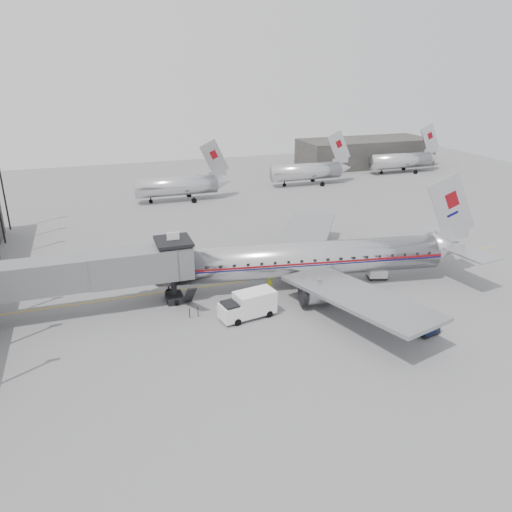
{
  "coord_description": "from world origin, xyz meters",
  "views": [
    {
      "loc": [
        -16.06,
        -41.58,
        22.33
      ],
      "look_at": [
        -0.22,
        4.97,
        3.2
      ],
      "focal_mm": 35.0,
      "sensor_mm": 36.0,
      "label": 1
    }
  ],
  "objects": [
    {
      "name": "hangar",
      "position": [
        45.0,
        60.0,
        3.0
      ],
      "size": [
        30.0,
        12.0,
        6.0
      ],
      "primitive_type": "cube",
      "color": "#33312F",
      "rests_on": "ground"
    },
    {
      "name": "ramp_worker",
      "position": [
        0.67,
        3.0,
        0.86
      ],
      "size": [
        0.63,
        0.42,
        1.72
      ],
      "primitive_type": "imported",
      "rotation": [
        0.0,
        0.0,
        -0.01
      ],
      "color": "#B5C016",
      "rests_on": "ground"
    },
    {
      "name": "baggage_cart_white",
      "position": [
        12.91,
        2.0,
        0.86
      ],
      "size": [
        2.4,
        2.07,
        1.61
      ],
      "rotation": [
        0.0,
        0.0,
        -0.28
      ],
      "color": "silver",
      "rests_on": "ground"
    },
    {
      "name": "distant_aircraft_near",
      "position": [
        -1.79,
        42.0,
        2.73
      ],
      "size": [
        16.39,
        3.2,
        10.26
      ],
      "color": "silver",
      "rests_on": "ground"
    },
    {
      "name": "distant_aircraft_mid",
      "position": [
        24.21,
        46.0,
        2.73
      ],
      "size": [
        16.39,
        3.2,
        10.26
      ],
      "color": "silver",
      "rests_on": "ground"
    },
    {
      "name": "ground",
      "position": [
        0.0,
        0.0,
        0.0
      ],
      "size": [
        160.0,
        160.0,
        0.0
      ],
      "primitive_type": "plane",
      "color": "slate",
      "rests_on": "ground"
    },
    {
      "name": "airliner",
      "position": [
        4.86,
        2.88,
        2.97
      ],
      "size": [
        37.14,
        34.16,
        11.8
      ],
      "rotation": [
        0.0,
        0.0,
        -0.16
      ],
      "color": "silver",
      "rests_on": "ground"
    },
    {
      "name": "distant_aircraft_far",
      "position": [
        48.21,
        50.0,
        2.73
      ],
      "size": [
        16.39,
        3.2,
        10.26
      ],
      "color": "silver",
      "rests_on": "ground"
    },
    {
      "name": "service_van",
      "position": [
        -3.36,
        -2.01,
        1.31
      ],
      "size": [
        5.56,
        2.92,
        2.49
      ],
      "rotation": [
        0.0,
        0.0,
        0.18
      ],
      "color": "white",
      "rests_on": "ground"
    },
    {
      "name": "jet_bridge",
      "position": [
        -16.66,
        3.67,
        4.18
      ],
      "size": [
        21.0,
        6.2,
        7.1
      ],
      "color": "slate",
      "rests_on": "ground"
    },
    {
      "name": "baggage_cart_navy",
      "position": [
        10.55,
        -10.0,
        0.83
      ],
      "size": [
        2.29,
        1.94,
        1.55
      ],
      "rotation": [
        0.0,
        0.0,
        0.25
      ],
      "color": "black",
      "rests_on": "ground"
    },
    {
      "name": "apron_line",
      "position": [
        3.0,
        6.0,
        0.01
      ],
      "size": [
        60.0,
        0.15,
        0.01
      ],
      "primitive_type": "cube",
      "rotation": [
        0.0,
        0.0,
        1.57
      ],
      "color": "gold",
      "rests_on": "ground"
    }
  ]
}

